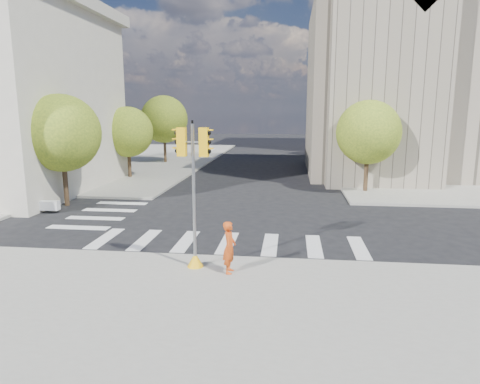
{
  "coord_description": "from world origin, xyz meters",
  "views": [
    {
      "loc": [
        2.46,
        -19.09,
        5.53
      ],
      "look_at": [
        0.37,
        -1.48,
        2.1
      ],
      "focal_mm": 32.0,
      "sensor_mm": 36.0,
      "label": 1
    }
  ],
  "objects_px": {
    "lamp_near": "(366,122)",
    "traffic_signal": "(194,206)",
    "planter_wall": "(6,205)",
    "lamp_far": "(344,119)",
    "photographer": "(229,247)"
  },
  "relations": [
    {
      "from": "lamp_near",
      "to": "lamp_far",
      "type": "distance_m",
      "value": 14.0
    },
    {
      "from": "traffic_signal",
      "to": "planter_wall",
      "type": "height_order",
      "value": "traffic_signal"
    },
    {
      "from": "lamp_near",
      "to": "planter_wall",
      "type": "relative_size",
      "value": 1.35
    },
    {
      "from": "lamp_far",
      "to": "planter_wall",
      "type": "relative_size",
      "value": 1.35
    },
    {
      "from": "traffic_signal",
      "to": "planter_wall",
      "type": "relative_size",
      "value": 0.84
    },
    {
      "from": "lamp_near",
      "to": "photographer",
      "type": "bearing_deg",
      "value": -110.88
    },
    {
      "from": "traffic_signal",
      "to": "photographer",
      "type": "relative_size",
      "value": 2.85
    },
    {
      "from": "photographer",
      "to": "planter_wall",
      "type": "bearing_deg",
      "value": 61.04
    },
    {
      "from": "traffic_signal",
      "to": "lamp_far",
      "type": "bearing_deg",
      "value": 78.64
    },
    {
      "from": "lamp_near",
      "to": "traffic_signal",
      "type": "distance_m",
      "value": 21.26
    },
    {
      "from": "lamp_near",
      "to": "lamp_far",
      "type": "relative_size",
      "value": 1.0
    },
    {
      "from": "lamp_far",
      "to": "traffic_signal",
      "type": "xyz_separation_m",
      "value": [
        -8.75,
        -33.25,
        -2.27
      ]
    },
    {
      "from": "lamp_near",
      "to": "planter_wall",
      "type": "bearing_deg",
      "value": -150.49
    },
    {
      "from": "planter_wall",
      "to": "photographer",
      "type": "bearing_deg",
      "value": -31.85
    },
    {
      "from": "traffic_signal",
      "to": "planter_wall",
      "type": "xyz_separation_m",
      "value": [
        -12.25,
        7.36,
        -1.91
      ]
    }
  ]
}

